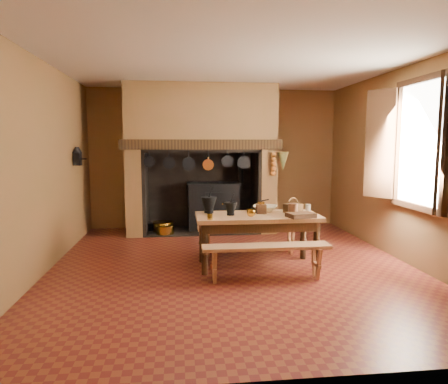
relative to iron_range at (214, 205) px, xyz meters
name	(u,v)px	position (x,y,z in m)	size (l,w,h in m)	color
floor	(232,266)	(0.04, -2.45, -0.48)	(5.50, 5.50, 0.00)	maroon
ceiling	(233,60)	(0.04, -2.45, 2.32)	(5.50, 5.50, 0.00)	silver
back_wall	(215,159)	(0.04, 0.30, 0.92)	(5.00, 0.02, 2.80)	brown
wall_left	(41,167)	(-2.46, -2.45, 0.92)	(0.02, 5.50, 2.80)	brown
wall_right	(405,165)	(2.54, -2.45, 0.92)	(0.02, 5.50, 2.80)	brown
wall_front	(286,188)	(0.04, -5.20, 0.92)	(5.00, 0.02, 2.80)	brown
chimney_breast	(201,138)	(-0.26, -0.14, 1.33)	(2.95, 0.96, 2.80)	brown
iron_range	(214,205)	(0.00, 0.00, 0.00)	(1.12, 0.55, 1.60)	black
hearth_pans	(163,228)	(-1.01, -0.23, -0.39)	(0.51, 0.62, 0.20)	#B28729
hanging_pans	(200,163)	(-0.30, -0.64, 0.88)	(1.92, 0.29, 0.27)	black
onion_string	(273,164)	(1.04, -0.66, 0.85)	(0.12, 0.10, 0.46)	#B85521
herb_bunch	(283,161)	(1.22, -0.66, 0.90)	(0.20, 0.20, 0.35)	brown
window	(413,144)	(2.39, -2.85, 1.22)	(0.39, 1.75, 1.76)	white
wall_coffee_mill	(77,155)	(-2.38, -0.90, 1.03)	(0.23, 0.16, 0.31)	black
work_table	(257,223)	(0.38, -2.51, 0.13)	(1.69, 0.75, 0.73)	tan
bench_front	(266,254)	(0.38, -3.09, -0.15)	(1.60, 0.28, 0.45)	tan
bench_back	(250,233)	(0.38, -1.92, -0.15)	(1.60, 0.28, 0.45)	tan
mortar_large	(209,204)	(-0.27, -2.29, 0.37)	(0.22, 0.22, 0.38)	black
mortar_small	(231,208)	(0.01, -2.51, 0.35)	(0.18, 0.18, 0.30)	black
coffee_grinder	(261,208)	(0.45, -2.42, 0.33)	(0.18, 0.13, 0.20)	#321B10
brass_mug_a	(210,217)	(-0.30, -2.80, 0.29)	(0.07, 0.07, 0.08)	#B28729
brass_mug_b	(287,209)	(0.85, -2.30, 0.29)	(0.07, 0.07, 0.08)	#B28729
mixing_bowl	(265,208)	(0.55, -2.24, 0.29)	(0.34, 0.34, 0.08)	beige
stoneware_crock	(293,210)	(0.85, -2.64, 0.33)	(0.13, 0.13, 0.17)	brown
glass_jar	(308,208)	(1.12, -2.44, 0.31)	(0.07, 0.07, 0.12)	beige
wicker_basket	(293,208)	(0.91, -2.42, 0.32)	(0.28, 0.24, 0.22)	#452E14
wooden_tray	(301,215)	(0.92, -2.77, 0.28)	(0.35, 0.25, 0.06)	#321B10
brass_cup	(251,213)	(0.27, -2.64, 0.29)	(0.12, 0.12, 0.09)	#B28729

